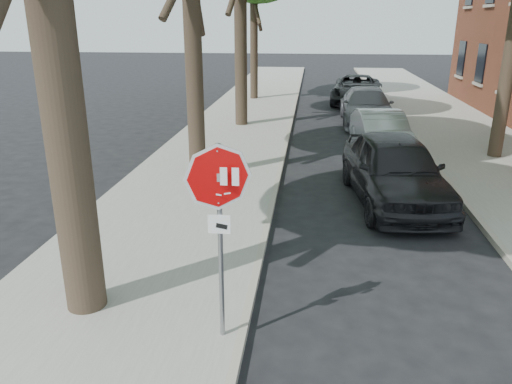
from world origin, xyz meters
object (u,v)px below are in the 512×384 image
Objects in this scene: car_a at (394,169)px; stop_sign at (219,206)px; car_b at (381,133)px; car_d at (356,90)px; car_c at (367,107)px.

stop_sign is at bearing -123.89° from car_a.
car_a is at bearing 62.51° from stop_sign.
stop_sign is 11.05m from car_b.
car_b is 0.79× the size of car_d.
car_c is at bearing 81.93° from car_a.
car_b is 0.82× the size of car_c.
stop_sign is 0.56× the size of car_a.
car_a is 0.95× the size of car_c.
car_d is at bearing 85.10° from car_b.
stop_sign reaches higher than car_c.
car_a is (3.02, 5.81, -1.15)m from stop_sign.
car_a is at bearing -98.29° from car_b.
car_a is 0.92× the size of car_d.
car_b is (3.30, 10.47, -1.29)m from stop_sign.
car_b is 4.77m from car_c.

